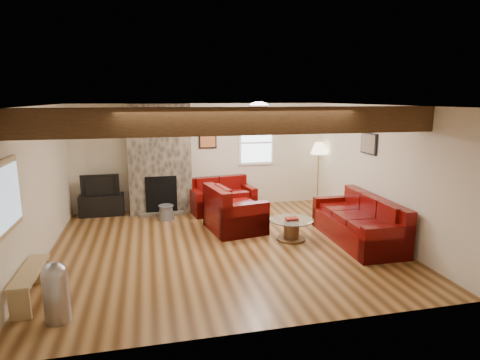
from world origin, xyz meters
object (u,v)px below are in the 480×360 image
at_px(sofa_three, 357,219).
at_px(loveseat, 222,195).
at_px(coffee_table, 291,230).
at_px(television, 100,184).
at_px(tv_cabinet, 102,205).
at_px(armchair_red, 235,208).
at_px(floor_lamp, 319,152).

distance_m(sofa_three, loveseat, 3.28).
relative_size(coffee_table, television, 0.98).
distance_m(sofa_three, coffee_table, 1.23).
bearing_deg(tv_cabinet, sofa_three, -30.47).
bearing_deg(armchair_red, loveseat, -10.21).
xyz_separation_m(coffee_table, tv_cabinet, (-3.64, 2.50, 0.04)).
relative_size(sofa_three, floor_lamp, 1.37).
xyz_separation_m(tv_cabinet, floor_lamp, (5.13, -0.29, 1.10)).
height_order(armchair_red, coffee_table, armchair_red).
xyz_separation_m(sofa_three, tv_cabinet, (-4.81, 2.83, -0.17)).
xyz_separation_m(sofa_three, coffee_table, (-1.17, 0.33, -0.22)).
bearing_deg(floor_lamp, coffee_table, -123.99).
bearing_deg(sofa_three, loveseat, -139.47).
height_order(armchair_red, floor_lamp, floor_lamp).
xyz_separation_m(television, floor_lamp, (5.13, -0.29, 0.62)).
height_order(television, floor_lamp, floor_lamp).
bearing_deg(loveseat, floor_lamp, -9.30).
distance_m(loveseat, television, 2.76).
height_order(sofa_three, armchair_red, armchair_red).
distance_m(coffee_table, floor_lamp, 2.90).
bearing_deg(loveseat, coffee_table, -76.87).
relative_size(tv_cabinet, floor_lamp, 0.61).
xyz_separation_m(sofa_three, armchair_red, (-2.08, 1.12, 0.04)).
bearing_deg(floor_lamp, loveseat, -179.76).
xyz_separation_m(sofa_three, loveseat, (-2.09, 2.53, -0.03)).
height_order(tv_cabinet, floor_lamp, floor_lamp).
xyz_separation_m(coffee_table, floor_lamp, (1.49, 2.21, 1.14)).
distance_m(coffee_table, tv_cabinet, 4.41).
relative_size(armchair_red, television, 1.36).
height_order(sofa_three, tv_cabinet, sofa_three).
height_order(coffee_table, television, television).
relative_size(sofa_three, coffee_table, 2.64).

